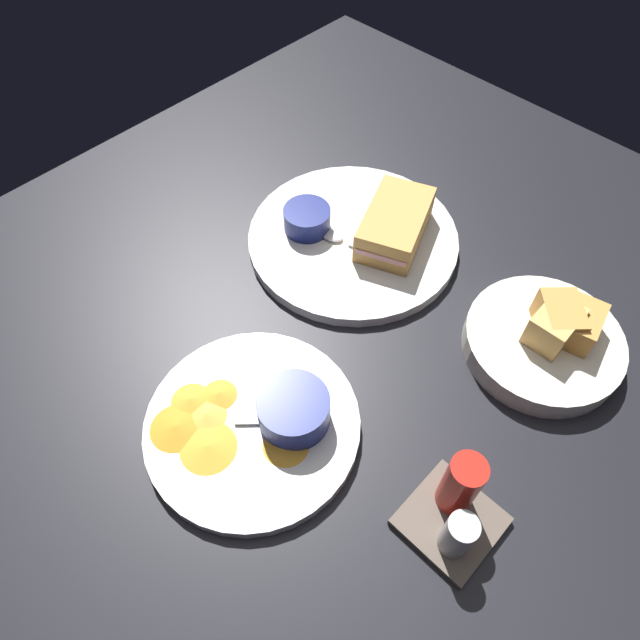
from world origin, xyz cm
name	(u,v)px	position (x,y,z in cm)	size (l,w,h in cm)	color
ground_plane	(369,321)	(0.00, 0.00, -1.50)	(110.00, 110.00, 3.00)	black
plate_sandwich_main	(353,239)	(-7.78, -10.06, 0.80)	(29.42, 29.42, 1.60)	silver
sandwich_half_near	(395,224)	(-11.42, -5.82, 4.00)	(14.93, 12.02, 4.80)	tan
ramekin_dark_sauce	(307,218)	(-4.31, -15.70, 3.39)	(6.55, 6.55, 3.30)	navy
spoon_by_dark_ramekin	(340,239)	(-5.66, -10.54, 1.96)	(3.95, 9.91, 0.80)	silver
plate_chips_companion	(253,425)	(21.18, 1.12, 0.80)	(24.01, 24.01, 1.60)	silver
ramekin_light_gravy	(294,409)	(17.58, 4.12, 3.78)	(7.95, 7.95, 4.06)	navy
spoon_by_gravy_ramekin	(298,420)	(17.60, 4.67, 1.96)	(8.05, 8.00, 0.80)	silver
plantain_chip_scatter	(213,426)	(24.56, -1.48, 1.90)	(14.81, 18.34, 0.60)	gold
bread_basket_rear	(547,338)	(-10.74, 18.72, 2.35)	(18.88, 18.88, 7.37)	silver
condiment_caddy	(457,508)	(13.76, 22.99, 3.41)	(9.00, 9.00, 9.50)	brown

